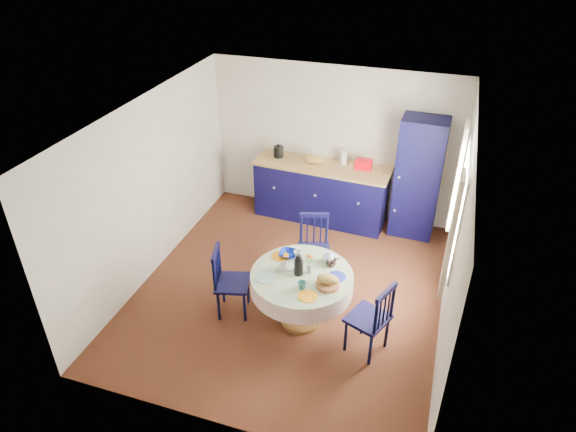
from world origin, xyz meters
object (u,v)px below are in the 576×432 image
kitchen_counter (321,191)px  mug_c (331,262)px  mug_a (283,267)px  mug_d (298,255)px  chair_left (229,281)px  cobalt_bowl (289,254)px  chair_far (314,248)px  pantry_cabinet (418,178)px  mug_b (302,285)px  dining_table (303,282)px  chair_right (371,318)px

kitchen_counter → mug_c: (0.72, -2.24, 0.30)m
mug_a → mug_d: (0.10, 0.29, 0.00)m
chair_left → cobalt_bowl: size_ratio=4.16×
chair_far → chair_left: bearing=-145.2°
mug_a → mug_c: (0.54, 0.26, 0.00)m
kitchen_counter → mug_c: 2.37m
chair_left → mug_a: bearing=-95.5°
mug_c → pantry_cabinet: bearing=70.8°
chair_far → mug_b: size_ratio=9.31×
pantry_cabinet → mug_a: size_ratio=16.89×
mug_b → kitchen_counter: bearing=100.2°
kitchen_counter → dining_table: size_ratio=1.79×
dining_table → chair_right: size_ratio=1.25×
kitchen_counter → chair_far: 1.62m
chair_right → dining_table: bearing=-82.4°
mug_a → mug_c: mug_c is taller
cobalt_bowl → chair_left: bearing=-148.6°
chair_right → kitchen_counter: bearing=-132.3°
mug_d → cobalt_bowl: (-0.12, 0.00, -0.02)m
chair_far → cobalt_bowl: chair_far is taller
kitchen_counter → chair_right: kitchen_counter is taller
mug_b → mug_d: (-0.22, 0.56, 0.00)m
mug_d → chair_far: bearing=86.1°
chair_right → cobalt_bowl: size_ratio=4.29×
chair_right → mug_b: (-0.82, -0.03, 0.30)m
chair_right → mug_b: bearing=-65.8°
kitchen_counter → mug_c: size_ratio=17.57×
chair_right → mug_d: bearing=-94.8°
mug_a → cobalt_bowl: 0.29m
mug_d → kitchen_counter: bearing=97.1°
mug_b → mug_c: (0.22, 0.53, 0.00)m
dining_table → mug_b: (0.07, -0.26, 0.17)m
dining_table → chair_far: bearing=97.0°
chair_left → mug_a: (0.68, 0.11, 0.31)m
kitchen_counter → mug_d: bearing=-79.9°
dining_table → mug_d: dining_table is taller
dining_table → chair_left: 0.95m
pantry_cabinet → chair_far: pantry_cabinet is taller
chair_left → mug_a: size_ratio=8.45×
chair_right → mug_c: 0.84m
mug_c → mug_d: mug_c is taller
kitchen_counter → dining_table: kitchen_counter is taller
mug_b → mug_c: bearing=67.9°
mug_c → mug_a: bearing=-154.1°
mug_d → cobalt_bowl: bearing=179.9°
mug_a → mug_d: mug_d is taller
pantry_cabinet → chair_right: bearing=-91.9°
pantry_cabinet → chair_left: 3.34m
chair_right → cobalt_bowl: bearing=-92.4°
chair_right → mug_a: 1.20m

